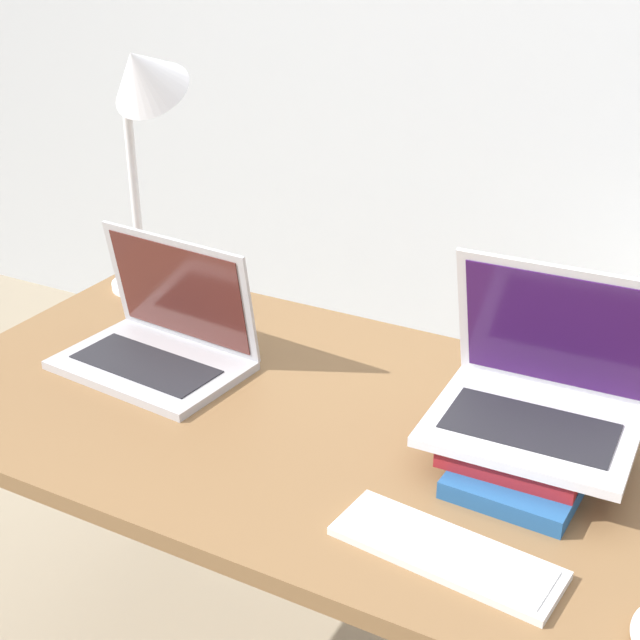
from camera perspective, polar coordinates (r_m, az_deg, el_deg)
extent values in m
cube|color=brown|center=(1.53, 0.83, -6.78)|extent=(1.49, 0.77, 0.03)
cylinder|color=gray|center=(2.28, -10.87, -6.05)|extent=(0.05, 0.05, 0.69)
cube|color=#B2B2B7|center=(1.70, -10.78, -2.88)|extent=(0.36, 0.26, 0.02)
cube|color=#232328|center=(1.69, -11.12, -2.78)|extent=(0.29, 0.14, 0.00)
cube|color=#B2B2B7|center=(1.71, -8.94, 1.88)|extent=(0.35, 0.07, 0.22)
cube|color=#4C1E19|center=(1.71, -9.04, 1.80)|extent=(0.31, 0.06, 0.20)
cube|color=#235693|center=(1.43, 13.17, -8.92)|extent=(0.20, 0.28, 0.03)
cube|color=maroon|center=(1.42, 12.76, -7.61)|extent=(0.21, 0.21, 0.03)
cube|color=silver|center=(1.42, 13.40, -6.64)|extent=(0.32, 0.26, 0.02)
cube|color=#232328|center=(1.40, 13.29, -6.62)|extent=(0.26, 0.14, 0.00)
cube|color=silver|center=(1.43, 14.80, -0.57)|extent=(0.31, 0.09, 0.24)
cube|color=#381451|center=(1.43, 14.75, -0.69)|extent=(0.28, 0.08, 0.21)
cube|color=white|center=(1.25, 8.07, -14.52)|extent=(0.32, 0.14, 0.01)
cube|color=silver|center=(1.25, 8.09, -14.27)|extent=(0.30, 0.11, 0.00)
cylinder|color=white|center=(2.06, -11.25, 2.27)|extent=(0.14, 0.14, 0.01)
cylinder|color=white|center=(1.98, -11.79, 8.12)|extent=(0.02, 0.02, 0.43)
cone|color=white|center=(1.84, -11.35, 15.29)|extent=(0.16, 0.19, 0.17)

